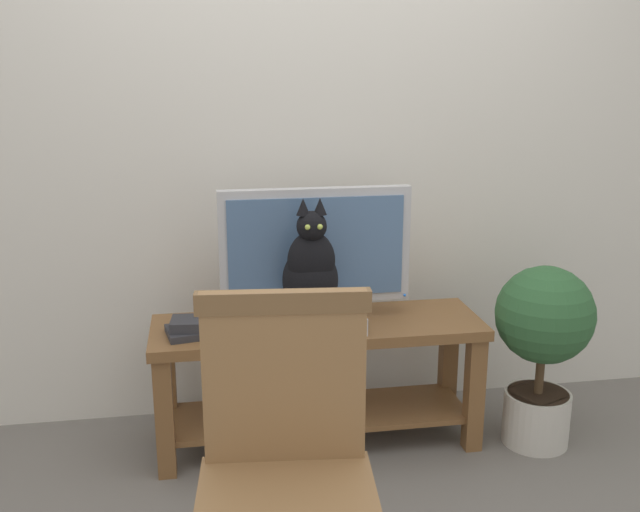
{
  "coord_description": "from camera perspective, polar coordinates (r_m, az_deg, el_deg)",
  "views": [
    {
      "loc": [
        -0.47,
        -2.25,
        1.58
      ],
      "look_at": [
        -0.01,
        0.47,
        0.83
      ],
      "focal_mm": 40.98,
      "sensor_mm": 36.0,
      "label": 1
    }
  ],
  "objects": [
    {
      "name": "book_stack",
      "position": [
        2.9,
        -9.59,
        -5.49
      ],
      "size": [
        0.25,
        0.2,
        0.07
      ],
      "color": "#2D2D33",
      "rests_on": "tv_stand"
    },
    {
      "name": "back_wall",
      "position": [
        3.23,
        -1.17,
        11.95
      ],
      "size": [
        7.0,
        0.12,
        2.8
      ],
      "primitive_type": "cube",
      "color": "silver",
      "rests_on": "ground"
    },
    {
      "name": "potted_plant",
      "position": [
        3.15,
        17.0,
        -6.16
      ],
      "size": [
        0.4,
        0.4,
        0.78
      ],
      "color": "beige",
      "rests_on": "ground"
    },
    {
      "name": "media_box",
      "position": [
        2.92,
        -0.75,
        -5.01
      ],
      "size": [
        0.41,
        0.26,
        0.07
      ],
      "color": "#BCBCC1",
      "rests_on": "tv_stand"
    },
    {
      "name": "cat",
      "position": [
        2.85,
        -0.71,
        -1.09
      ],
      "size": [
        0.22,
        0.28,
        0.47
      ],
      "color": "black",
      "rests_on": "media_box"
    },
    {
      "name": "tv",
      "position": [
        2.97,
        -0.35,
        0.24
      ],
      "size": [
        0.78,
        0.2,
        0.55
      ],
      "color": "#B7B7BC",
      "rests_on": "tv_stand"
    },
    {
      "name": "ground_plane",
      "position": [
        2.79,
        1.97,
        -19.36
      ],
      "size": [
        12.0,
        12.0,
        0.0
      ],
      "primitive_type": "plane",
      "color": "slate"
    },
    {
      "name": "tv_stand",
      "position": [
        3.06,
        -0.16,
        -8.18
      ],
      "size": [
        1.35,
        0.43,
        0.54
      ],
      "color": "brown",
      "rests_on": "ground"
    },
    {
      "name": "wooden_chair",
      "position": [
        2.01,
        -2.66,
        -15.26
      ],
      "size": [
        0.52,
        0.52,
        0.98
      ],
      "color": "olive",
      "rests_on": "ground"
    }
  ]
}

